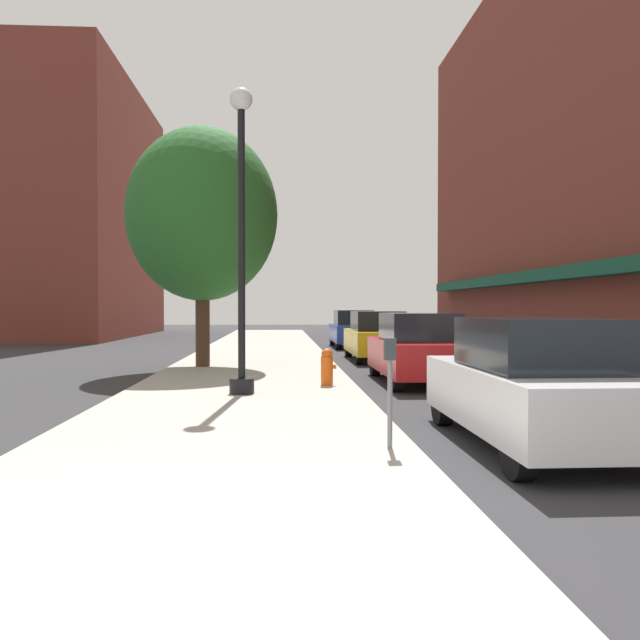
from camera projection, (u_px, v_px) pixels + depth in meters
name	position (u px, v px, depth m)	size (l,w,h in m)	color
ground_plane	(375.00, 360.00, 22.42)	(90.00, 90.00, 0.00)	#2D2D30
sidewalk_slab	(259.00, 356.00, 23.17)	(4.80, 50.00, 0.12)	#A8A399
building_right_brick	(627.00, 122.00, 26.91)	(6.80, 40.00, 18.81)	brown
building_far_background	(88.00, 213.00, 40.31)	(6.80, 18.00, 15.21)	brown
lamppost	(241.00, 234.00, 12.66)	(0.48, 0.48, 5.90)	black
fire_hydrant	(327.00, 367.00, 14.09)	(0.33, 0.26, 0.79)	#E05614
parking_meter_near	(390.00, 379.00, 7.80)	(0.14, 0.09, 1.31)	slate
tree_near	(202.00, 215.00, 18.53)	(4.25, 4.25, 6.75)	#422D1E
car_white	(535.00, 384.00, 8.40)	(1.80, 4.30, 1.66)	black
car_red	(418.00, 349.00, 15.48)	(1.80, 4.30, 1.66)	black
car_yellow	(377.00, 337.00, 22.05)	(1.80, 4.30, 1.66)	black
car_blue	(353.00, 329.00, 29.22)	(1.80, 4.30, 1.66)	black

